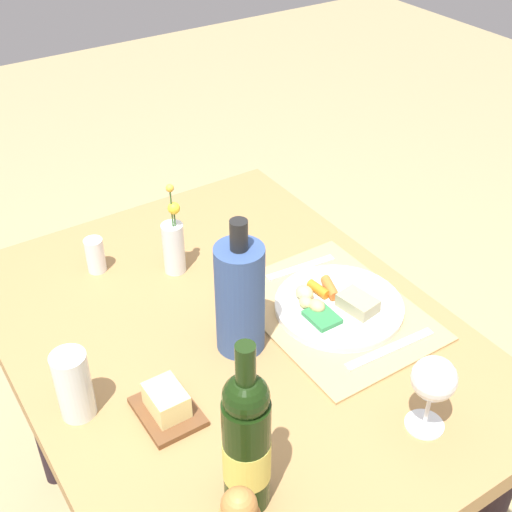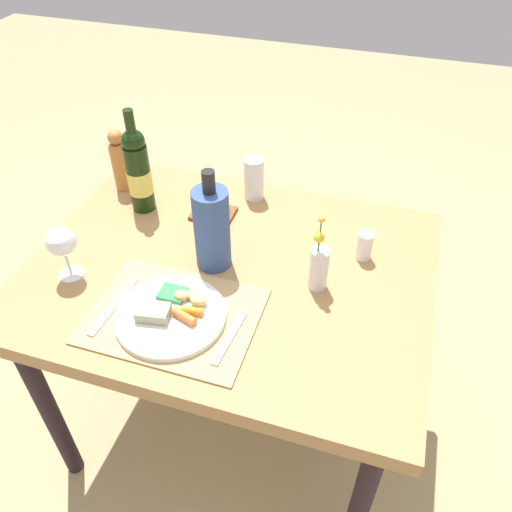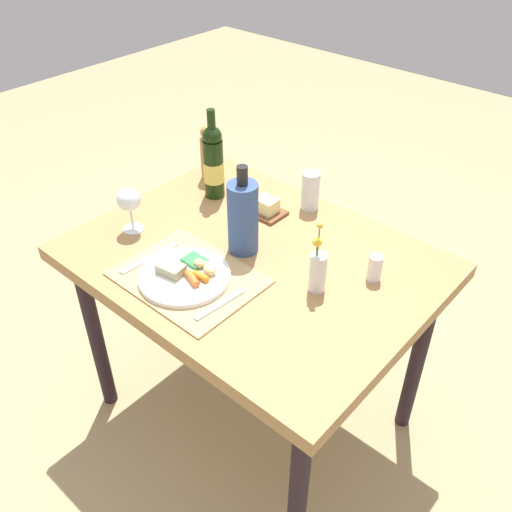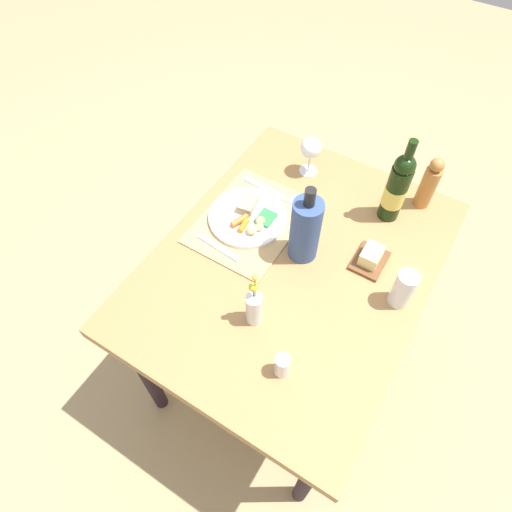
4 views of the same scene
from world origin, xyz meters
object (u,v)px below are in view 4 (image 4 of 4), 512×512
(dinner_plate, at_px, (248,217))
(water_tumbler, at_px, (402,291))
(flower_vase, at_px, (254,307))
(pepper_mill, at_px, (429,184))
(wine_bottle, at_px, (397,188))
(wine_glass, at_px, (311,149))
(salt_shaker, at_px, (282,365))
(fork, at_px, (269,190))
(knife, at_px, (218,247))
(dining_table, at_px, (292,275))
(cooler_bottle, at_px, (305,229))
(butter_dish, at_px, (371,258))

(dinner_plate, bearing_deg, water_tumbler, 86.47)
(flower_vase, relative_size, water_tumbler, 1.65)
(pepper_mill, xyz_separation_m, wine_bottle, (0.11, -0.08, 0.03))
(flower_vase, xyz_separation_m, wine_bottle, (-0.60, 0.19, 0.06))
(dinner_plate, height_order, wine_glass, wine_glass)
(flower_vase, distance_m, salt_shaker, 0.19)
(fork, distance_m, pepper_mill, 0.56)
(wine_bottle, bearing_deg, knife, -44.10)
(dining_table, distance_m, salt_shaker, 0.40)
(knife, relative_size, flower_vase, 0.75)
(fork, height_order, knife, same)
(salt_shaker, bearing_deg, knife, -123.43)
(flower_vase, bearing_deg, salt_shaker, 57.08)
(fork, bearing_deg, wine_glass, 159.74)
(wine_glass, bearing_deg, dining_table, 21.49)
(knife, bearing_deg, salt_shaker, 61.68)
(cooler_bottle, relative_size, butter_dish, 2.29)
(wine_glass, bearing_deg, pepper_mill, 98.80)
(dining_table, height_order, cooler_bottle, cooler_bottle)
(wine_bottle, height_order, cooler_bottle, wine_bottle)
(salt_shaker, bearing_deg, water_tumbler, 153.35)
(flower_vase, xyz_separation_m, pepper_mill, (-0.71, 0.27, 0.03))
(pepper_mill, height_order, butter_dish, pepper_mill)
(dining_table, relative_size, flower_vase, 4.80)
(wine_bottle, bearing_deg, fork, -73.29)
(fork, xyz_separation_m, knife, (0.32, -0.01, 0.00))
(knife, height_order, wine_bottle, wine_bottle)
(knife, bearing_deg, flower_vase, 61.35)
(dinner_plate, height_order, wine_bottle, wine_bottle)
(flower_vase, bearing_deg, knife, -123.75)
(salt_shaker, bearing_deg, pepper_mill, 171.89)
(dinner_plate, xyz_separation_m, butter_dish, (-0.06, 0.43, 0.01))
(dinner_plate, height_order, fork, dinner_plate)
(dining_table, xyz_separation_m, water_tumbler, (-0.04, 0.34, 0.15))
(knife, xyz_separation_m, water_tumbler, (-0.12, 0.59, 0.05))
(dinner_plate, bearing_deg, wine_bottle, 124.58)
(cooler_bottle, bearing_deg, flower_vase, -1.50)
(dinner_plate, relative_size, wine_glass, 1.76)
(flower_vase, xyz_separation_m, butter_dish, (-0.38, 0.21, -0.05))
(wine_glass, bearing_deg, butter_dish, 53.70)
(fork, relative_size, water_tumbler, 1.52)
(flower_vase, bearing_deg, wine_bottle, 162.70)
(wine_bottle, bearing_deg, dining_table, -27.75)
(knife, height_order, salt_shaker, salt_shaker)
(dinner_plate, xyz_separation_m, fork, (-0.16, -0.01, -0.01))
(pepper_mill, distance_m, butter_dish, 0.35)
(dining_table, distance_m, water_tumbler, 0.38)
(pepper_mill, xyz_separation_m, cooler_bottle, (0.42, -0.26, 0.02))
(dinner_plate, relative_size, butter_dish, 2.12)
(butter_dish, xyz_separation_m, water_tumbler, (0.09, 0.13, 0.04))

